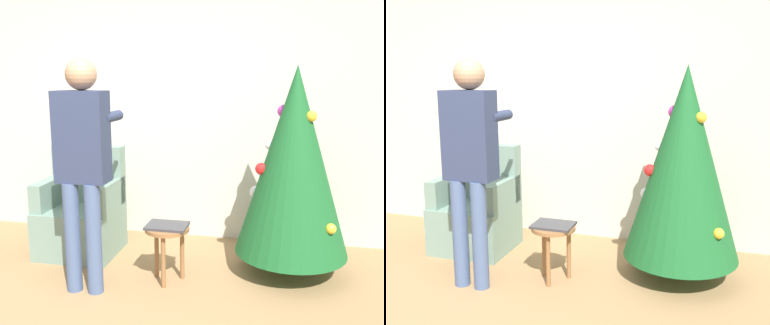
# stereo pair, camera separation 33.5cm
# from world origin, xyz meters

# --- Properties ---
(wall_back) EXTENTS (8.00, 0.06, 2.70)m
(wall_back) POSITION_xyz_m (0.00, 2.23, 1.35)
(wall_back) COLOR beige
(wall_back) RESTS_ON ground_plane
(christmas_tree) EXTENTS (0.93, 0.93, 1.73)m
(christmas_tree) POSITION_xyz_m (1.31, 1.50, 0.96)
(christmas_tree) COLOR brown
(christmas_tree) RESTS_ON ground_plane
(armchair) EXTENTS (0.70, 0.62, 0.99)m
(armchair) POSITION_xyz_m (-0.61, 1.57, 0.36)
(armchair) COLOR gray
(armchair) RESTS_ON ground_plane
(person_standing) EXTENTS (0.41, 0.57, 1.77)m
(person_standing) POSITION_xyz_m (-0.24, 0.88, 1.06)
(person_standing) COLOR #475B84
(person_standing) RESTS_ON ground_plane
(side_stool) EXTENTS (0.36, 0.36, 0.46)m
(side_stool) POSITION_xyz_m (0.34, 1.13, 0.37)
(side_stool) COLOR olive
(side_stool) RESTS_ON ground_plane
(laptop) EXTENTS (0.33, 0.25, 0.02)m
(laptop) POSITION_xyz_m (0.34, 1.13, 0.47)
(laptop) COLOR #38383D
(laptop) RESTS_ON side_stool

